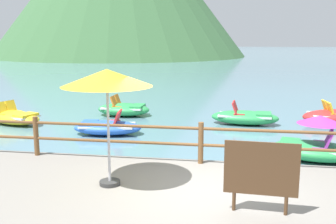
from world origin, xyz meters
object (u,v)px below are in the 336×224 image
Objects in this scene: pedal_boat_1 at (245,117)px; pedal_boat_6 at (314,145)px; beach_umbrella at (107,79)px; pedal_boat_4 at (107,127)px; pedal_boat_3 at (14,117)px; pedal_boat_2 at (124,109)px; sign_board at (261,170)px.

pedal_boat_1 is 4.48m from pedal_boat_6.
beach_umbrella is 6.13m from pedal_boat_4.
pedal_boat_4 is at bearing 163.79° from pedal_boat_6.
pedal_boat_3 is (-5.79, 6.44, -2.18)m from beach_umbrella.
pedal_boat_6 is (4.49, 3.60, -2.05)m from beach_umbrella.
pedal_boat_3 is at bearing 164.57° from pedal_boat_6.
pedal_boat_2 is 0.89× the size of pedal_boat_6.
beach_umbrella is (-2.78, 0.81, 1.32)m from sign_board.
sign_board is 7.79m from pedal_boat_4.
pedal_boat_1 is at bearing 8.73° from pedal_boat_3.
sign_board is 0.54× the size of pedal_boat_2.
pedal_boat_1 is (0.05, 8.57, -0.85)m from sign_board.
pedal_boat_2 reaches higher than pedal_boat_4.
pedal_boat_6 is at bearing 68.73° from sign_board.
sign_board is 3.18m from beach_umbrella.
beach_umbrella is at bearing -48.03° from pedal_boat_3.
pedal_boat_1 reaches higher than pedal_boat_3.
pedal_boat_1 is 0.95× the size of pedal_boat_3.
pedal_boat_6 is (6.61, -5.07, 0.12)m from pedal_boat_2.
pedal_boat_3 is at bearing 131.97° from beach_umbrella.
beach_umbrella is at bearing -76.29° from pedal_boat_2.
pedal_boat_4 is (-4.58, 6.24, -0.88)m from sign_board.
pedal_boat_1 is at bearing 26.74° from pedal_boat_4.
pedal_boat_2 is (-4.89, 9.47, -0.85)m from sign_board.
beach_umbrella is 1.01× the size of pedal_boat_2.
beach_umbrella is 0.90× the size of pedal_boat_6.
sign_board is 0.46× the size of pedal_boat_1.
pedal_boat_1 reaches higher than pedal_boat_4.
pedal_boat_6 reaches higher than pedal_boat_1.
pedal_boat_6 is (10.28, -2.84, 0.13)m from pedal_boat_3.
pedal_boat_1 is at bearing 111.85° from pedal_boat_6.
pedal_boat_6 is at bearing -15.43° from pedal_boat_3.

